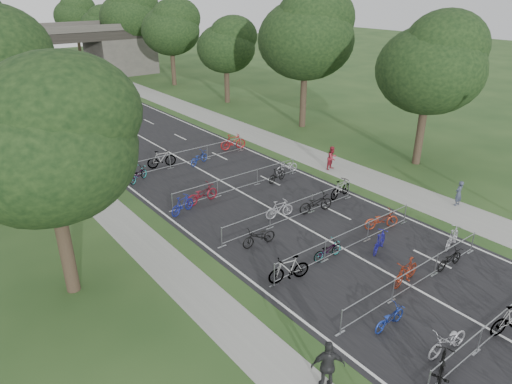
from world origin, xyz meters
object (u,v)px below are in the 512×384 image
at_px(pedestrian_a, 459,193).
at_px(pedestrian_c, 328,366).
at_px(overpass_bridge, 36,54).
at_px(pedestrian_b, 332,158).

height_order(pedestrian_a, pedestrian_c, pedestrian_c).
height_order(overpass_bridge, pedestrian_b, overpass_bridge).
distance_m(pedestrian_a, pedestrian_b, 8.66).
bearing_deg(pedestrian_a, overpass_bridge, -79.27).
bearing_deg(overpass_bridge, pedestrian_b, -80.99).
bearing_deg(overpass_bridge, pedestrian_c, -96.55).
height_order(overpass_bridge, pedestrian_a, overpass_bridge).
bearing_deg(pedestrian_a, pedestrian_b, -77.96).
height_order(pedestrian_a, pedestrian_b, pedestrian_b).
relative_size(pedestrian_a, pedestrian_c, 0.82).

